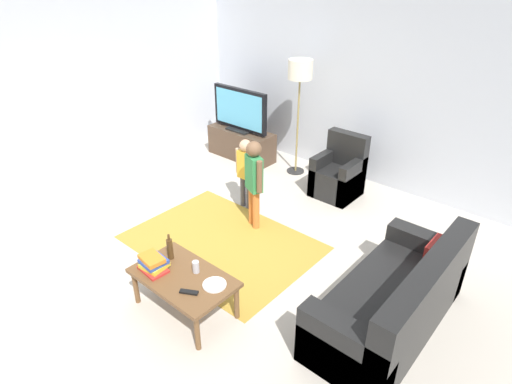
# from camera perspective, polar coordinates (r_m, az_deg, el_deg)

# --- Properties ---
(ground) EXTENTS (7.80, 7.80, 0.00)m
(ground) POSITION_cam_1_polar(r_m,az_deg,el_deg) (4.98, -4.58, -9.10)
(ground) COLOR beige
(wall_back) EXTENTS (6.00, 0.12, 2.70)m
(wall_back) POSITION_cam_1_polar(r_m,az_deg,el_deg) (6.61, 14.13, 12.97)
(wall_back) COLOR silver
(wall_back) RESTS_ON ground
(wall_left) EXTENTS (0.12, 6.00, 2.70)m
(wall_left) POSITION_cam_1_polar(r_m,az_deg,el_deg) (6.68, -23.97, 11.56)
(wall_left) COLOR silver
(wall_left) RESTS_ON ground
(area_rug) EXTENTS (2.20, 1.60, 0.01)m
(area_rug) POSITION_cam_1_polar(r_m,az_deg,el_deg) (5.27, -4.55, -6.68)
(area_rug) COLOR #B28C33
(area_rug) RESTS_ON ground
(tv_stand) EXTENTS (1.20, 0.44, 0.50)m
(tv_stand) POSITION_cam_1_polar(r_m,az_deg,el_deg) (7.40, -1.96, 6.40)
(tv_stand) COLOR #4C3828
(tv_stand) RESTS_ON ground
(tv) EXTENTS (1.10, 0.28, 0.71)m
(tv) POSITION_cam_1_polar(r_m,az_deg,el_deg) (7.18, -2.15, 10.82)
(tv) COLOR black
(tv) RESTS_ON tv_stand
(couch) EXTENTS (0.80, 1.80, 0.86)m
(couch) POSITION_cam_1_polar(r_m,az_deg,el_deg) (4.21, 18.33, -14.01)
(couch) COLOR black
(couch) RESTS_ON ground
(armchair) EXTENTS (0.60, 0.60, 0.90)m
(armchair) POSITION_cam_1_polar(r_m,az_deg,el_deg) (6.29, 11.04, 2.21)
(armchair) COLOR black
(armchair) RESTS_ON ground
(floor_lamp) EXTENTS (0.36, 0.36, 1.78)m
(floor_lamp) POSITION_cam_1_polar(r_m,az_deg,el_deg) (6.48, 5.89, 15.13)
(floor_lamp) COLOR #262626
(floor_lamp) RESTS_ON ground
(child_near_tv) EXTENTS (0.33, 0.16, 1.00)m
(child_near_tv) POSITION_cam_1_polar(r_m,az_deg,el_deg) (5.70, -1.39, 3.26)
(child_near_tv) COLOR #4C4C59
(child_near_tv) RESTS_ON ground
(child_center) EXTENTS (0.36, 0.23, 1.16)m
(child_center) POSITION_cam_1_polar(r_m,az_deg,el_deg) (5.23, -0.28, 2.02)
(child_center) COLOR orange
(child_center) RESTS_ON ground
(coffee_table) EXTENTS (1.00, 0.60, 0.42)m
(coffee_table) POSITION_cam_1_polar(r_m,az_deg,el_deg) (4.19, -9.62, -11.47)
(coffee_table) COLOR brown
(coffee_table) RESTS_ON ground
(book_stack) EXTENTS (0.30, 0.25, 0.15)m
(book_stack) POSITION_cam_1_polar(r_m,az_deg,el_deg) (4.25, -13.53, -9.20)
(book_stack) COLOR red
(book_stack) RESTS_ON coffee_table
(bottle) EXTENTS (0.06, 0.06, 0.28)m
(bottle) POSITION_cam_1_polar(r_m,az_deg,el_deg) (4.33, -11.39, -7.40)
(bottle) COLOR #4C3319
(bottle) RESTS_ON coffee_table
(tv_remote) EXTENTS (0.17, 0.13, 0.02)m
(tv_remote) POSITION_cam_1_polar(r_m,az_deg,el_deg) (3.96, -8.92, -13.03)
(tv_remote) COLOR black
(tv_remote) RESTS_ON coffee_table
(soda_can) EXTENTS (0.07, 0.07, 0.12)m
(soda_can) POSITION_cam_1_polar(r_m,az_deg,el_deg) (4.15, -8.02, -9.85)
(soda_can) COLOR silver
(soda_can) RESTS_ON coffee_table
(plate) EXTENTS (0.22, 0.22, 0.02)m
(plate) POSITION_cam_1_polar(r_m,az_deg,el_deg) (4.01, -5.55, -12.19)
(plate) COLOR white
(plate) RESTS_ON coffee_table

